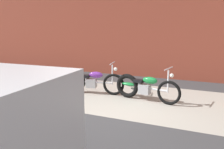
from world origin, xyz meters
name	(u,v)px	position (x,y,z in m)	size (l,w,h in m)	color
ground_plane	(104,117)	(0.00, 0.00, 0.00)	(80.00, 80.00, 0.00)	#38383A
sidewalk_slab	(129,98)	(0.00, 1.75, 0.00)	(36.00, 3.50, 0.01)	#9E998E
brick_building_wall	(160,7)	(0.00, 5.20, 2.88)	(36.00, 0.50, 5.75)	brown
motorcycle_purple	(89,81)	(-1.35, 1.68, 0.40)	(1.99, 0.65, 1.03)	black
motorcycle_green	(142,87)	(0.42, 1.68, 0.40)	(2.00, 0.64, 1.03)	black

